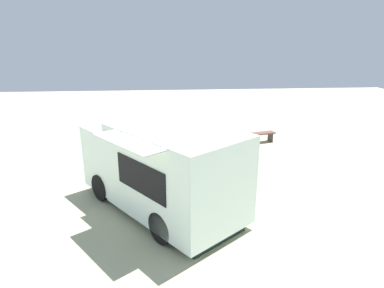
{
  "coord_description": "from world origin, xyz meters",
  "views": [
    {
      "loc": [
        -0.3,
        -10.51,
        4.69
      ],
      "look_at": [
        0.71,
        1.76,
        0.71
      ],
      "focal_mm": 31.34,
      "sensor_mm": 36.0,
      "label": 1
    }
  ],
  "objects": [
    {
      "name": "food_truck",
      "position": [
        -0.45,
        -1.96,
        1.2
      ],
      "size": [
        4.79,
        5.32,
        2.49
      ],
      "color": "white",
      "rests_on": "ground_plane"
    },
    {
      "name": "planter_flowering_far",
      "position": [
        -3.0,
        4.0,
        0.37
      ],
      "size": [
        0.54,
        0.54,
        0.7
      ],
      "color": "beige",
      "rests_on": "ground_plane"
    },
    {
      "name": "planter_flowering_near",
      "position": [
        1.31,
        1.8,
        0.42
      ],
      "size": [
        0.48,
        0.48,
        0.78
      ],
      "color": "#414A4D",
      "rests_on": "ground_plane"
    },
    {
      "name": "ground_plane",
      "position": [
        0.0,
        0.0,
        0.0
      ],
      "size": [
        40.0,
        40.0,
        0.0
      ],
      "primitive_type": "plane",
      "color": "#B4B38B"
    },
    {
      "name": "plaza_bench",
      "position": [
        3.97,
        3.9,
        0.35
      ],
      "size": [
        1.62,
        0.81,
        0.46
      ],
      "color": "brown",
      "rests_on": "ground_plane"
    },
    {
      "name": "person_customer",
      "position": [
        2.55,
        2.3,
        0.38
      ],
      "size": [
        0.71,
        0.74,
        0.93
      ],
      "color": "navy",
      "rests_on": "ground_plane"
    }
  ]
}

